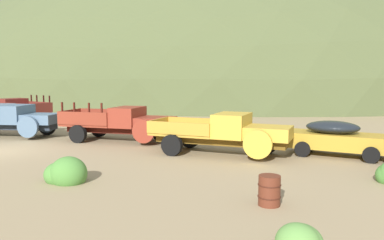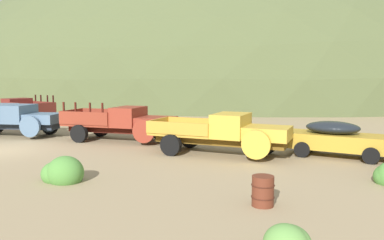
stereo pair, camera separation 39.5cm
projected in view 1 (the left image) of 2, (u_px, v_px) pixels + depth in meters
hill_far_right at (192, 95)px, 75.24m from camera, size 101.05×80.49×50.43m
truck_oxblood at (14, 110)px, 28.90m from camera, size 6.20×3.08×2.16m
truck_chalk_blue at (14, 120)px, 22.13m from camera, size 6.25×3.72×1.91m
truck_rust_red at (126, 123)px, 20.57m from camera, size 6.41×3.10×2.16m
truck_faded_yellow at (229, 133)px, 16.93m from camera, size 6.37×2.60×1.89m
car_mustard at (342, 138)px, 16.66m from camera, size 4.76×2.11×1.57m
oil_drum_foreground at (269, 190)px, 10.29m from camera, size 0.64×0.64×0.83m
bush_back_edge at (112, 125)px, 26.17m from camera, size 0.76×0.78×0.76m
bush_front_right at (65, 174)px, 12.61m from camera, size 1.53×1.15×1.12m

